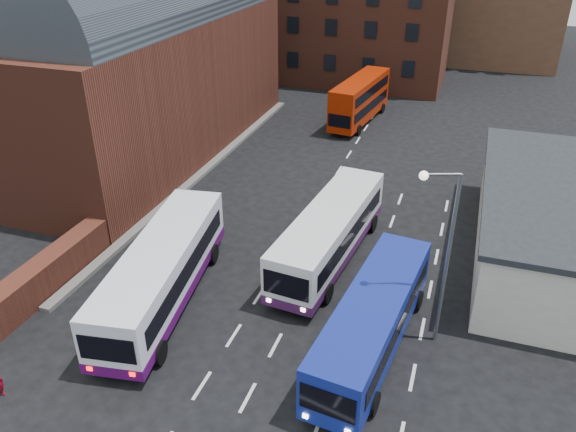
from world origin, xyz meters
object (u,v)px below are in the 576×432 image
(bus_blue, at_px, (373,319))
(street_lamp, at_px, (443,245))
(bus_red_double, at_px, (360,100))
(pedestrian_beige, at_px, (88,358))
(bus_white_inbound, at_px, (330,231))
(bus_white_outbound, at_px, (162,269))

(bus_blue, xyz_separation_m, street_lamp, (2.33, 1.45, 3.28))
(bus_red_double, xyz_separation_m, pedestrian_beige, (-3.76, -34.11, -1.35))
(bus_red_double, bearing_deg, street_lamp, 115.97)
(bus_white_inbound, distance_m, pedestrian_beige, 13.50)
(bus_white_outbound, height_order, bus_white_inbound, bus_white_outbound)
(bus_white_outbound, distance_m, pedestrian_beige, 5.45)
(bus_white_inbound, bearing_deg, bus_blue, 125.11)
(bus_white_inbound, height_order, street_lamp, street_lamp)
(bus_white_inbound, bearing_deg, street_lamp, 146.06)
(bus_blue, distance_m, street_lamp, 4.28)
(bus_white_outbound, distance_m, bus_white_inbound, 8.99)
(bus_white_inbound, bearing_deg, pedestrian_beige, 63.54)
(bus_white_outbound, distance_m, bus_red_double, 28.99)
(bus_white_inbound, height_order, pedestrian_beige, bus_white_inbound)
(bus_red_double, bearing_deg, bus_white_outbound, 90.97)
(bus_blue, distance_m, pedestrian_beige, 11.90)
(bus_red_double, distance_m, pedestrian_beige, 34.34)
(bus_white_inbound, distance_m, bus_red_double, 22.94)
(bus_white_inbound, relative_size, street_lamp, 1.39)
(bus_blue, height_order, pedestrian_beige, bus_blue)
(bus_blue, bearing_deg, bus_white_outbound, 5.14)
(bus_white_inbound, bearing_deg, bus_red_double, -76.07)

